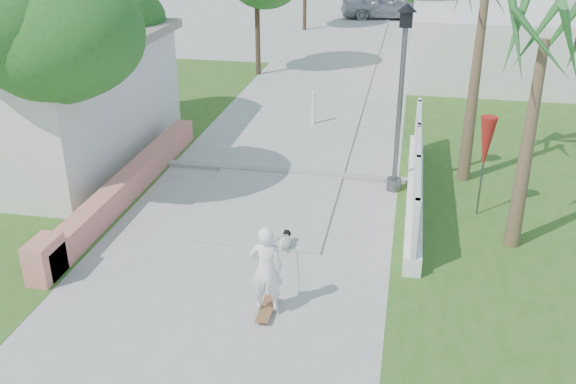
% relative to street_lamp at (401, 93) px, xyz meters
% --- Properties ---
extents(ground, '(90.00, 90.00, 0.00)m').
position_rel_street_lamp_xyz_m(ground, '(-2.90, -5.50, -2.43)').
color(ground, '#B7B7B2').
rests_on(ground, ground).
extents(path_strip, '(3.20, 36.00, 0.06)m').
position_rel_street_lamp_xyz_m(path_strip, '(-2.90, 14.50, -2.40)').
color(path_strip, '#B7B7B2').
rests_on(path_strip, ground).
extents(curb, '(6.50, 0.25, 0.10)m').
position_rel_street_lamp_xyz_m(curb, '(-2.90, 0.50, -2.38)').
color(curb, '#999993').
rests_on(curb, ground).
extents(grass_left, '(8.00, 20.00, 0.01)m').
position_rel_street_lamp_xyz_m(grass_left, '(-9.90, 2.50, -2.42)').
color(grass_left, '#305E1D').
rests_on(grass_left, ground).
extents(grass_right, '(8.00, 20.00, 0.01)m').
position_rel_street_lamp_xyz_m(grass_right, '(4.10, 2.50, -2.42)').
color(grass_right, '#305E1D').
rests_on(grass_right, ground).
extents(pink_wall, '(0.45, 8.20, 0.80)m').
position_rel_street_lamp_xyz_m(pink_wall, '(-6.20, -1.95, -2.11)').
color(pink_wall, '#DE8571').
rests_on(pink_wall, ground).
extents(lattice_fence, '(0.35, 7.00, 1.50)m').
position_rel_street_lamp_xyz_m(lattice_fence, '(0.50, -0.50, -1.88)').
color(lattice_fence, white).
rests_on(lattice_fence, ground).
extents(building_right, '(6.00, 8.00, 2.60)m').
position_rel_street_lamp_xyz_m(building_right, '(3.10, 12.50, -1.13)').
color(building_right, silver).
rests_on(building_right, ground).
extents(street_lamp, '(0.44, 0.44, 4.44)m').
position_rel_street_lamp_xyz_m(street_lamp, '(0.00, 0.00, 0.00)').
color(street_lamp, '#59595E').
rests_on(street_lamp, ground).
extents(bollard, '(0.14, 0.14, 1.09)m').
position_rel_street_lamp_xyz_m(bollard, '(-2.70, 4.50, -1.84)').
color(bollard, white).
rests_on(bollard, ground).
extents(patio_umbrella, '(0.36, 0.36, 2.30)m').
position_rel_street_lamp_xyz_m(patio_umbrella, '(1.90, -1.00, -0.74)').
color(patio_umbrella, '#59595E').
rests_on(patio_umbrella, ground).
extents(tree_left_near, '(3.60, 3.60, 5.28)m').
position_rel_street_lamp_xyz_m(tree_left_near, '(-7.38, -2.52, 1.40)').
color(tree_left_near, '#4C3826').
rests_on(tree_left_near, ground).
extents(tree_left_mid, '(3.20, 3.20, 4.85)m').
position_rel_street_lamp_xyz_m(tree_left_mid, '(-8.38, 2.98, 1.07)').
color(tree_left_mid, '#4C3826').
rests_on(tree_left_mid, ground).
extents(palm_near, '(1.80, 1.80, 4.70)m').
position_rel_street_lamp_xyz_m(palm_near, '(2.50, -2.30, 1.53)').
color(palm_near, brown).
rests_on(palm_near, ground).
extents(skateboarder, '(0.62, 2.81, 1.66)m').
position_rel_street_lamp_xyz_m(skateboarder, '(-1.98, -5.14, -1.63)').
color(skateboarder, '#8E5D39').
rests_on(skateboarder, ground).
extents(dog, '(0.26, 0.55, 0.38)m').
position_rel_street_lamp_xyz_m(dog, '(-2.04, -3.38, -2.22)').
color(dog, silver).
rests_on(dog, ground).
extents(parked_car, '(5.15, 2.96, 1.65)m').
position_rel_street_lamp_xyz_m(parked_car, '(-1.77, 24.87, -1.60)').
color(parked_car, '#A2A4AA').
rests_on(parked_car, ground).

